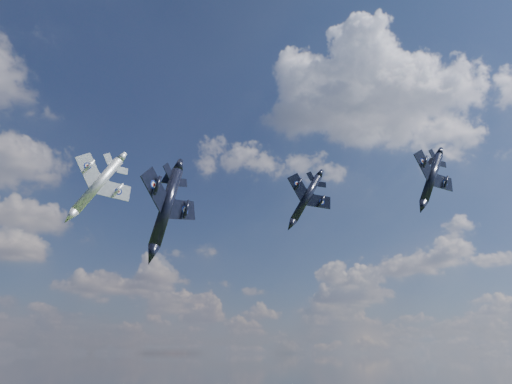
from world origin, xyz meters
TOP-DOWN VIEW (x-y plane):
  - jet_lead_navy at (-8.28, 9.23)m, footprint 16.74×19.18m
  - jet_right_navy at (26.92, -7.24)m, footprint 10.65×13.92m
  - jet_high_navy at (27.26, 20.95)m, footprint 14.98×17.87m
  - jet_left_silver at (-12.52, 24.75)m, footprint 11.81×15.78m

SIDE VIEW (x-z plane):
  - jet_lead_navy at x=-8.28m, z-range 74.40..81.01m
  - jet_left_silver at x=-12.52m, z-range 79.92..88.34m
  - jet_right_navy at x=26.92m, z-range 80.95..87.96m
  - jet_high_navy at x=27.26m, z-range 84.21..92.58m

